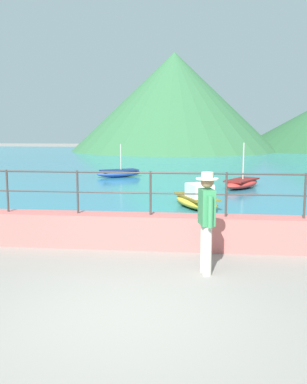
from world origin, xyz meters
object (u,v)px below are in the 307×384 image
(person_walking, at_px, (207,218))
(boat_2, at_px, (242,183))
(boat_0, at_px, (119,173))
(boat_3, at_px, (197,199))

(person_walking, bearing_deg, boat_2, 81.54)
(boat_0, relative_size, boat_3, 0.99)
(boat_3, bearing_deg, person_walking, -87.77)
(boat_2, bearing_deg, boat_3, -111.29)
(boat_0, xyz_separation_m, boat_2, (5.68, -3.35, 0.00))
(boat_0, relative_size, boat_2, 0.99)
(boat_0, height_order, boat_3, boat_0)
(boat_2, height_order, boat_3, boat_2)
(person_walking, height_order, boat_3, person_walking)
(person_walking, bearing_deg, boat_3, 92.23)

